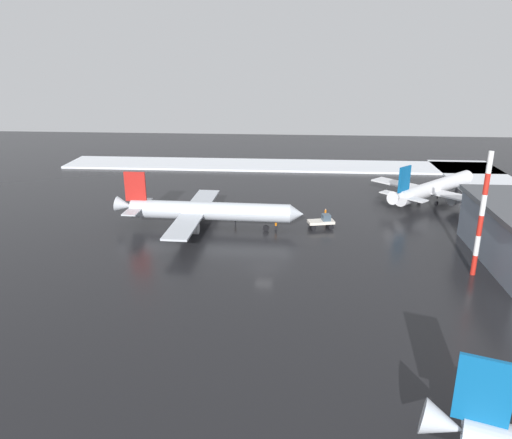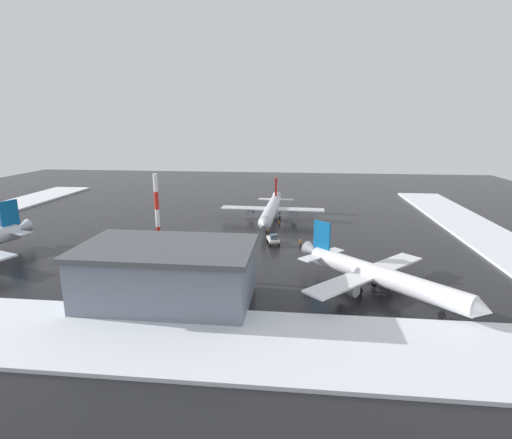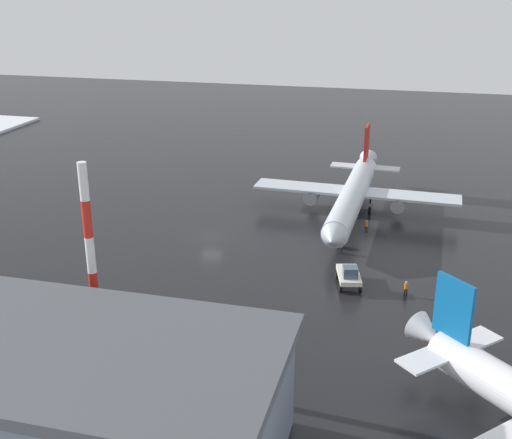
{
  "view_description": "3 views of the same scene",
  "coord_description": "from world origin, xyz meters",
  "px_view_note": "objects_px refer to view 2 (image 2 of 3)",
  "views": [
    {
      "loc": [
        -66.59,
        -3.77,
        30.53
      ],
      "look_at": [
        7.67,
        1.71,
        4.92
      ],
      "focal_mm": 35.0,
      "sensor_mm": 36.0,
      "label": 1
    },
    {
      "loc": [
        23.49,
        -92.24,
        25.81
      ],
      "look_at": [
        13.02,
        3.84,
        2.29
      ],
      "focal_mm": 28.0,
      "sensor_mm": 36.0,
      "label": 2
    },
    {
      "loc": [
        23.68,
        -70.58,
        30.36
      ],
      "look_at": [
        5.96,
        -0.64,
        3.14
      ],
      "focal_mm": 45.0,
      "sensor_mm": 36.0,
      "label": 3
    }
  ],
  "objects_px": {
    "airplane_parked_portside": "(271,209)",
    "ground_crew_mid_apron": "(268,230)",
    "airplane_parked_starboard": "(379,275)",
    "pushback_tug": "(273,239)",
    "antenna_mast": "(158,227)",
    "ground_crew_beside_wing": "(279,223)",
    "cargo_hangar": "(168,274)",
    "ground_crew_by_nose_gear": "(300,242)"
  },
  "relations": [
    {
      "from": "airplane_parked_starboard",
      "to": "ground_crew_by_nose_gear",
      "type": "bearing_deg",
      "value": 161.44
    },
    {
      "from": "pushback_tug",
      "to": "airplane_parked_portside",
      "type": "bearing_deg",
      "value": 171.73
    },
    {
      "from": "airplane_parked_portside",
      "to": "ground_crew_beside_wing",
      "type": "xyz_separation_m",
      "value": [
        2.31,
        -5.06,
        -2.35
      ]
    },
    {
      "from": "antenna_mast",
      "to": "ground_crew_beside_wing",
      "type": "bearing_deg",
      "value": 62.93
    },
    {
      "from": "airplane_parked_portside",
      "to": "antenna_mast",
      "type": "distance_m",
      "value": 44.59
    },
    {
      "from": "airplane_parked_portside",
      "to": "airplane_parked_starboard",
      "type": "xyz_separation_m",
      "value": [
        19.62,
        -44.7,
        -0.22
      ]
    },
    {
      "from": "pushback_tug",
      "to": "ground_crew_mid_apron",
      "type": "bearing_deg",
      "value": 179.05
    },
    {
      "from": "ground_crew_beside_wing",
      "to": "ground_crew_mid_apron",
      "type": "distance_m",
      "value": 7.81
    },
    {
      "from": "ground_crew_beside_wing",
      "to": "antenna_mast",
      "type": "bearing_deg",
      "value": -16.27
    },
    {
      "from": "pushback_tug",
      "to": "antenna_mast",
      "type": "height_order",
      "value": "antenna_mast"
    },
    {
      "from": "ground_crew_beside_wing",
      "to": "cargo_hangar",
      "type": "height_order",
      "value": "cargo_hangar"
    },
    {
      "from": "airplane_parked_starboard",
      "to": "ground_crew_mid_apron",
      "type": "height_order",
      "value": "airplane_parked_starboard"
    },
    {
      "from": "ground_crew_beside_wing",
      "to": "cargo_hangar",
      "type": "distance_m",
      "value": 48.04
    },
    {
      "from": "ground_crew_mid_apron",
      "to": "antenna_mast",
      "type": "bearing_deg",
      "value": -109.3
    },
    {
      "from": "pushback_tug",
      "to": "ground_crew_mid_apron",
      "type": "relative_size",
      "value": 2.92
    },
    {
      "from": "airplane_parked_starboard",
      "to": "ground_crew_mid_apron",
      "type": "relative_size",
      "value": 14.59
    },
    {
      "from": "airplane_parked_starboard",
      "to": "antenna_mast",
      "type": "distance_m",
      "value": 36.41
    },
    {
      "from": "pushback_tug",
      "to": "airplane_parked_starboard",
      "type": "bearing_deg",
      "value": 23.06
    },
    {
      "from": "ground_crew_beside_wing",
      "to": "ground_crew_mid_apron",
      "type": "height_order",
      "value": "same"
    },
    {
      "from": "airplane_parked_portside",
      "to": "ground_crew_by_nose_gear",
      "type": "xyz_separation_m",
      "value": [
        7.77,
        -21.68,
        -2.35
      ]
    },
    {
      "from": "airplane_parked_starboard",
      "to": "antenna_mast",
      "type": "bearing_deg",
      "value": -141.41
    },
    {
      "from": "airplane_parked_portside",
      "to": "cargo_hangar",
      "type": "relative_size",
      "value": 1.35
    },
    {
      "from": "airplane_parked_starboard",
      "to": "ground_crew_mid_apron",
      "type": "distance_m",
      "value": 37.71
    },
    {
      "from": "ground_crew_by_nose_gear",
      "to": "antenna_mast",
      "type": "height_order",
      "value": "antenna_mast"
    },
    {
      "from": "airplane_parked_starboard",
      "to": "pushback_tug",
      "type": "relative_size",
      "value": 5.0
    },
    {
      "from": "pushback_tug",
      "to": "ground_crew_mid_apron",
      "type": "xyz_separation_m",
      "value": [
        -1.83,
        8.24,
        -0.31
      ]
    },
    {
      "from": "airplane_parked_portside",
      "to": "ground_crew_by_nose_gear",
      "type": "height_order",
      "value": "airplane_parked_portside"
    },
    {
      "from": "airplane_parked_portside",
      "to": "ground_crew_mid_apron",
      "type": "height_order",
      "value": "airplane_parked_portside"
    },
    {
      "from": "airplane_parked_starboard",
      "to": "ground_crew_by_nose_gear",
      "type": "relative_size",
      "value": 14.59
    },
    {
      "from": "pushback_tug",
      "to": "ground_crew_mid_apron",
      "type": "height_order",
      "value": "pushback_tug"
    },
    {
      "from": "ground_crew_mid_apron",
      "to": "pushback_tug",
      "type": "bearing_deg",
      "value": -67.26
    },
    {
      "from": "airplane_parked_portside",
      "to": "pushback_tug",
      "type": "relative_size",
      "value": 6.79
    },
    {
      "from": "ground_crew_by_nose_gear",
      "to": "cargo_hangar",
      "type": "bearing_deg",
      "value": 151.65
    },
    {
      "from": "cargo_hangar",
      "to": "ground_crew_mid_apron",
      "type": "bearing_deg",
      "value": 73.53
    },
    {
      "from": "airplane_parked_portside",
      "to": "pushback_tug",
      "type": "bearing_deg",
      "value": 7.16
    },
    {
      "from": "airplane_parked_portside",
      "to": "airplane_parked_starboard",
      "type": "height_order",
      "value": "airplane_parked_portside"
    },
    {
      "from": "airplane_parked_portside",
      "to": "cargo_hangar",
      "type": "distance_m",
      "value": 52.23
    },
    {
      "from": "antenna_mast",
      "to": "cargo_hangar",
      "type": "xyz_separation_m",
      "value": [
        4.64,
        -9.74,
        -4.44
      ]
    },
    {
      "from": "ground_crew_mid_apron",
      "to": "ground_crew_by_nose_gear",
      "type": "height_order",
      "value": "same"
    },
    {
      "from": "airplane_parked_portside",
      "to": "pushback_tug",
      "type": "xyz_separation_m",
      "value": [
        1.89,
        -20.77,
        -2.04
      ]
    },
    {
      "from": "ground_crew_beside_wing",
      "to": "cargo_hangar",
      "type": "relative_size",
      "value": 0.07
    },
    {
      "from": "airplane_parked_portside",
      "to": "airplane_parked_starboard",
      "type": "distance_m",
      "value": 48.82
    }
  ]
}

